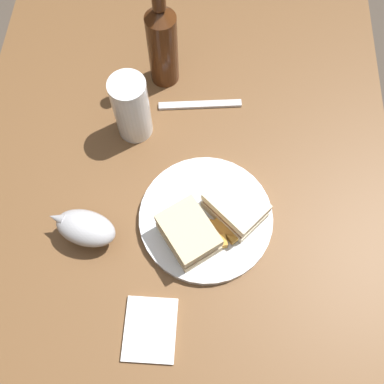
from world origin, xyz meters
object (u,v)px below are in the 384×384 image
Objects in this scene: sandwich_half_left at (189,234)px; pint_glass at (132,111)px; fork at (200,105)px; plate at (206,218)px; cider_bottle at (162,43)px; gravy_boat at (85,228)px; napkin at (150,329)px; sandwich_half_right at (235,206)px.

sandwich_half_left is 0.86× the size of pint_glass.
sandwich_half_left is at bearing 82.93° from fork.
sandwich_half_left reaches higher than plate.
cider_bottle is at bearing 17.31° from plate.
gravy_boat is 0.22m from napkin.
sandwich_half_right is 0.37m from cider_bottle.
napkin is at bearing 160.59° from sandwich_half_left.
sandwich_half_left reaches higher than sandwich_half_right.
pint_glass reaches higher than plate.
sandwich_half_left is (-0.05, 0.03, 0.04)m from plate.
napkin is (-0.21, 0.09, -0.00)m from plate.
gravy_boat reaches higher than napkin.
gravy_boat is at bearing 101.15° from plate.
sandwich_half_left is 0.31m from fork.
plate reaches higher than fork.
sandwich_half_right is (0.06, -0.08, -0.00)m from sandwich_half_left.
pint_glass is (0.18, 0.21, 0.02)m from sandwich_half_right.
plate is 0.37m from cider_bottle.
sandwich_half_left is 0.39m from cider_bottle.
cider_bottle is (0.34, 0.11, 0.10)m from plate.
gravy_boat is at bearing 38.28° from napkin.
plate is at bearing -141.57° from pint_glass.
napkin is at bearing 76.43° from fork.
fork is (0.31, -0.01, -0.04)m from sandwich_half_left.
fork is at bearing 5.05° from plate.
sandwich_half_right is 1.17× the size of napkin.
fork is (0.25, 0.08, -0.04)m from sandwich_half_right.
napkin is 0.48m from fork.
fork is (0.31, -0.20, -0.04)m from gravy_boat.
plate is 1.94× the size of gravy_boat.
napkin is (-0.55, -0.02, -0.10)m from cider_bottle.
napkin is at bearing 157.22° from plate.
pint_glass is at bearing 48.72° from sandwich_half_right.
gravy_boat reaches higher than plate.
sandwich_half_right is at bearing -131.28° from pint_glass.
cider_bottle is at bearing 11.05° from sandwich_half_left.
sandwich_half_right reaches higher than fork.
sandwich_half_left is 0.10m from sandwich_half_right.
cider_bottle is 1.49× the size of fork.
fork is (-0.07, -0.08, -0.10)m from cider_bottle.
plate is 0.23m from napkin.
sandwich_half_right is 0.98× the size of gravy_boat.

